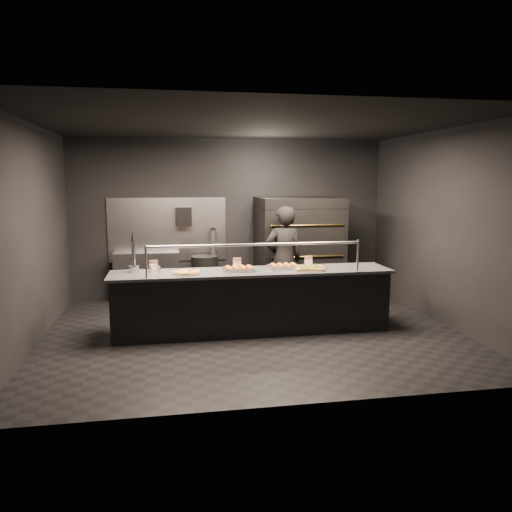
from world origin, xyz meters
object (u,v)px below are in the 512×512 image
beer_tap (134,260)px  worker (284,259)px  service_counter (252,301)px  fire_extinguisher (213,242)px  round_pizza (187,272)px  slider_tray_a (239,269)px  square_pizza (310,268)px  slider_tray_b (284,266)px  pizza_oven (298,248)px  trash_bin (205,278)px  towel_dispenser (183,217)px  prep_shelf (147,276)px

beer_tap → worker: worker is taller
service_counter → beer_tap: 1.82m
fire_extinguisher → round_pizza: fire_extinguisher is taller
slider_tray_a → square_pizza: bearing=-4.6°
slider_tray_a → slider_tray_b: 0.70m
service_counter → round_pizza: size_ratio=9.36×
pizza_oven → worker: (-0.49, -0.87, -0.07)m
pizza_oven → slider_tray_a: (-1.39, -1.88, -0.02)m
service_counter → round_pizza: service_counter is taller
service_counter → trash_bin: 2.18m
service_counter → towel_dispenser: bearing=110.6°
prep_shelf → slider_tray_a: (1.41, -2.30, 0.50)m
service_counter → prep_shelf: bearing=124.6°
round_pizza → slider_tray_a: size_ratio=0.92×
pizza_oven → slider_tray_a: bearing=-126.6°
beer_tap → fire_extinguisher: bearing=58.7°
beer_tap → slider_tray_a: size_ratio=1.27×
pizza_oven → beer_tap: bearing=-149.5°
slider_tray_b → square_pizza: (0.35, -0.17, -0.01)m
pizza_oven → fire_extinguisher: size_ratio=3.78×
towel_dispenser → slider_tray_b: size_ratio=0.66×
prep_shelf → round_pizza: bearing=-74.6°
round_pizza → towel_dispenser: bearing=88.8°
worker → slider_tray_a: bearing=41.9°
slider_tray_b → trash_bin: bearing=117.3°
worker → prep_shelf: bearing=-35.3°
prep_shelf → beer_tap: bearing=-92.5°
pizza_oven → fire_extinguisher: 1.63m
square_pizza → trash_bin: bearing=122.5°
towel_dispenser → slider_tray_b: (1.40, -2.28, -0.60)m
slider_tray_b → prep_shelf: bearing=133.5°
prep_shelf → square_pizza: bearing=-44.2°
round_pizza → slider_tray_b: (1.45, 0.15, 0.01)m
square_pizza → worker: bearing=97.1°
service_counter → trash_bin: service_counter is taller
towel_dispenser → square_pizza: (1.75, -2.45, -0.61)m
towel_dispenser → pizza_oven: bearing=-13.1°
service_counter → fire_extinguisher: service_counter is taller
fire_extinguisher → square_pizza: (1.20, -2.46, -0.12)m
slider_tray_a → worker: (0.91, 1.01, -0.05)m
towel_dispenser → service_counter: bearing=-69.4°
service_counter → pizza_oven: 2.30m
pizza_oven → fire_extinguisher: bearing=162.1°
towel_dispenser → fire_extinguisher: (0.55, 0.01, -0.49)m
beer_tap → worker: size_ratio=0.33×
towel_dispenser → round_pizza: bearing=-91.2°
beer_tap → slider_tray_a: 1.52m
towel_dispenser → square_pizza: size_ratio=0.67×
prep_shelf → fire_extinguisher: size_ratio=2.38×
worker → slider_tray_b: bearing=70.8°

